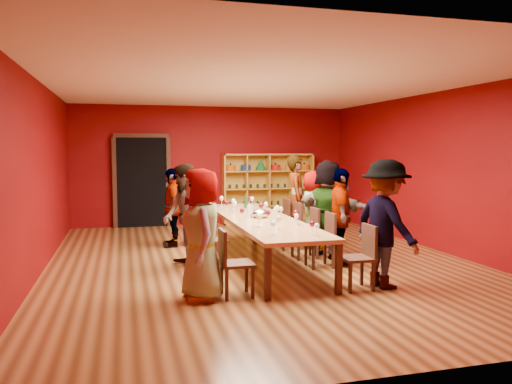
# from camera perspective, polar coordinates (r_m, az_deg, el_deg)

# --- Properties ---
(room_shell) EXTENTS (7.10, 9.10, 3.04)m
(room_shell) POSITION_cam_1_polar(r_m,az_deg,el_deg) (8.46, 0.43, 2.06)
(room_shell) COLOR #5A3318
(room_shell) RESTS_ON ground
(tasting_table) EXTENTS (1.10, 4.50, 0.75)m
(tasting_table) POSITION_cam_1_polar(r_m,az_deg,el_deg) (8.54, 0.43, -3.31)
(tasting_table) COLOR tan
(tasting_table) RESTS_ON ground
(doorway) EXTENTS (1.40, 0.17, 2.30)m
(doorway) POSITION_cam_1_polar(r_m,az_deg,el_deg) (12.62, -12.90, 1.19)
(doorway) COLOR black
(doorway) RESTS_ON ground
(shelving_unit) EXTENTS (2.40, 0.40, 1.80)m
(shelving_unit) POSITION_cam_1_polar(r_m,az_deg,el_deg) (13.02, 1.33, 0.81)
(shelving_unit) COLOR gold
(shelving_unit) RESTS_ON ground
(chair_person_left_0) EXTENTS (0.42, 0.42, 0.89)m
(chair_person_left_0) POSITION_cam_1_polar(r_m,az_deg,el_deg) (6.56, -2.90, -7.68)
(chair_person_left_0) COLOR black
(chair_person_left_0) RESTS_ON ground
(person_left_0) EXTENTS (0.48, 0.84, 1.69)m
(person_left_0) POSITION_cam_1_polar(r_m,az_deg,el_deg) (6.42, -6.23, -4.82)
(person_left_0) COLOR tan
(person_left_0) RESTS_ON ground
(chair_person_left_2) EXTENTS (0.42, 0.42, 0.89)m
(chair_person_left_2) POSITION_cam_1_polar(r_m,az_deg,el_deg) (8.22, -5.42, -5.10)
(chair_person_left_2) COLOR black
(chair_person_left_2) RESTS_ON ground
(person_left_2) EXTENTS (0.59, 0.89, 1.70)m
(person_left_2) POSITION_cam_1_polar(r_m,az_deg,el_deg) (8.11, -8.16, -2.74)
(person_left_2) COLOR #151C3C
(person_left_2) RESTS_ON ground
(chair_person_left_4) EXTENTS (0.42, 0.42, 0.89)m
(chair_person_left_4) POSITION_cam_1_polar(r_m,az_deg,el_deg) (10.05, -7.18, -3.27)
(chair_person_left_4) COLOR black
(chair_person_left_4) RESTS_ON ground
(person_left_4) EXTENTS (0.43, 0.91, 1.55)m
(person_left_4) POSITION_cam_1_polar(r_m,az_deg,el_deg) (9.96, -9.56, -1.76)
(person_left_4) COLOR #141838
(person_left_4) RESTS_ON ground
(chair_person_right_0) EXTENTS (0.42, 0.42, 0.89)m
(chair_person_right_0) POSITION_cam_1_polar(r_m,az_deg,el_deg) (7.06, 12.00, -6.87)
(chair_person_right_0) COLOR black
(chair_person_right_0) RESTS_ON ground
(person_right_0) EXTENTS (0.69, 1.23, 1.79)m
(person_right_0) POSITION_cam_1_polar(r_m,az_deg,el_deg) (7.16, 14.59, -3.52)
(person_right_0) COLOR #151E3A
(person_right_0) RESTS_ON ground
(chair_person_right_1) EXTENTS (0.42, 0.42, 0.89)m
(chair_person_right_1) POSITION_cam_1_polar(r_m,az_deg,el_deg) (8.25, 7.79, -5.09)
(chair_person_right_1) COLOR black
(chair_person_right_1) RESTS_ON ground
(person_right_1) EXTENTS (0.70, 1.03, 1.61)m
(person_right_1) POSITION_cam_1_polar(r_m,az_deg,el_deg) (8.32, 9.66, -2.86)
(person_right_1) COLOR #4B4B50
(person_right_1) RESTS_ON ground
(chair_person_right_2) EXTENTS (0.42, 0.42, 0.89)m
(chair_person_right_2) POSITION_cam_1_polar(r_m,az_deg,el_deg) (8.88, 6.07, -4.35)
(chair_person_right_2) COLOR black
(chair_person_right_2) RESTS_ON ground
(person_right_2) EXTENTS (1.07, 1.66, 1.73)m
(person_right_2) POSITION_cam_1_polar(r_m,az_deg,el_deg) (8.96, 8.22, -1.89)
(person_right_2) COLOR #4C4B50
(person_right_2) RESTS_ON ground
(chair_person_right_3) EXTENTS (0.42, 0.42, 0.89)m
(chair_person_right_3) POSITION_cam_1_polar(r_m,az_deg,el_deg) (9.66, 4.29, -3.58)
(chair_person_right_3) COLOR black
(chair_person_right_3) RESTS_ON ground
(person_right_3) EXTENTS (0.55, 0.81, 1.51)m
(person_right_3) POSITION_cam_1_polar(r_m,az_deg,el_deg) (9.76, 6.57, -1.98)
(person_right_3) COLOR #4E4E53
(person_right_3) RESTS_ON ground
(chair_person_right_4) EXTENTS (0.42, 0.42, 0.89)m
(chair_person_right_4) POSITION_cam_1_polar(r_m,az_deg,el_deg) (10.36, 2.92, -2.99)
(chair_person_right_4) COLOR black
(chair_person_right_4) RESTS_ON ground
(person_right_4) EXTENTS (0.66, 0.77, 1.79)m
(person_right_4) POSITION_cam_1_polar(r_m,az_deg,el_deg) (10.42, 4.66, -0.74)
(person_right_4) COLOR #5886B5
(person_right_4) RESTS_ON ground
(wine_glass_0) EXTENTS (0.08, 0.08, 0.20)m
(wine_glass_0) POSITION_cam_1_polar(r_m,az_deg,el_deg) (9.45, -3.40, -1.31)
(wine_glass_0) COLOR white
(wine_glass_0) RESTS_ON tasting_table
(wine_glass_1) EXTENTS (0.09, 0.09, 0.22)m
(wine_glass_1) POSITION_cam_1_polar(r_m,az_deg,el_deg) (10.22, -3.96, -0.77)
(wine_glass_1) COLOR white
(wine_glass_1) RESTS_ON tasting_table
(wine_glass_2) EXTENTS (0.08, 0.08, 0.19)m
(wine_glass_2) POSITION_cam_1_polar(r_m,az_deg,el_deg) (9.32, 1.14, -1.44)
(wine_glass_2) COLOR white
(wine_glass_2) RESTS_ON tasting_table
(wine_glass_3) EXTENTS (0.08, 0.08, 0.19)m
(wine_glass_3) POSITION_cam_1_polar(r_m,az_deg,el_deg) (6.94, 6.43, -3.72)
(wine_glass_3) COLOR white
(wine_glass_3) RESTS_ON tasting_table
(wine_glass_4) EXTENTS (0.09, 0.09, 0.22)m
(wine_glass_4) POSITION_cam_1_polar(r_m,az_deg,el_deg) (7.57, 0.30, -2.81)
(wine_glass_4) COLOR white
(wine_glass_4) RESTS_ON tasting_table
(wine_glass_5) EXTENTS (0.09, 0.09, 0.22)m
(wine_glass_5) POSITION_cam_1_polar(r_m,az_deg,el_deg) (9.21, -2.45, -1.40)
(wine_glass_5) COLOR white
(wine_glass_5) RESTS_ON tasting_table
(wine_glass_6) EXTENTS (0.08, 0.08, 0.20)m
(wine_glass_6) POSITION_cam_1_polar(r_m,az_deg,el_deg) (10.25, -0.44, -0.82)
(wine_glass_6) COLOR white
(wine_glass_6) RESTS_ON tasting_table
(wine_glass_7) EXTENTS (0.08, 0.08, 0.20)m
(wine_glass_7) POSITION_cam_1_polar(r_m,az_deg,el_deg) (7.50, 0.37, -2.97)
(wine_glass_7) COLOR white
(wine_glass_7) RESTS_ON tasting_table
(wine_glass_8) EXTENTS (0.09, 0.09, 0.21)m
(wine_glass_8) POSITION_cam_1_polar(r_m,az_deg,el_deg) (8.91, 0.58, -1.64)
(wine_glass_8) COLOR white
(wine_glass_8) RESTS_ON tasting_table
(wine_glass_9) EXTENTS (0.08, 0.08, 0.20)m
(wine_glass_9) POSITION_cam_1_polar(r_m,az_deg,el_deg) (8.03, 1.38, -2.45)
(wine_glass_9) COLOR white
(wine_glass_9) RESTS_ON tasting_table
(wine_glass_10) EXTENTS (0.07, 0.07, 0.18)m
(wine_glass_10) POSITION_cam_1_polar(r_m,az_deg,el_deg) (6.82, 6.96, -3.94)
(wine_glass_10) COLOR white
(wine_glass_10) RESTS_ON tasting_table
(wine_glass_11) EXTENTS (0.08, 0.08, 0.19)m
(wine_glass_11) POSITION_cam_1_polar(r_m,az_deg,el_deg) (6.86, 2.00, -3.75)
(wine_glass_11) COLOR white
(wine_glass_11) RESTS_ON tasting_table
(wine_glass_12) EXTENTS (0.09, 0.09, 0.21)m
(wine_glass_12) POSITION_cam_1_polar(r_m,az_deg,el_deg) (8.54, 2.42, -1.93)
(wine_glass_12) COLOR white
(wine_glass_12) RESTS_ON tasting_table
(wine_glass_13) EXTENTS (0.08, 0.08, 0.20)m
(wine_glass_13) POSITION_cam_1_polar(r_m,az_deg,el_deg) (9.80, -2.60, -1.08)
(wine_glass_13) COLOR white
(wine_glass_13) RESTS_ON tasting_table
(wine_glass_14) EXTENTS (0.09, 0.09, 0.22)m
(wine_glass_14) POSITION_cam_1_polar(r_m,az_deg,el_deg) (7.86, 4.58, -2.51)
(wine_glass_14) COLOR white
(wine_glass_14) RESTS_ON tasting_table
(wine_glass_15) EXTENTS (0.08, 0.08, 0.20)m
(wine_glass_15) POSITION_cam_1_polar(r_m,az_deg,el_deg) (10.32, -0.74, -0.78)
(wine_glass_15) COLOR white
(wine_glass_15) RESTS_ON tasting_table
(wine_glass_16) EXTENTS (0.07, 0.07, 0.18)m
(wine_glass_16) POSITION_cam_1_polar(r_m,az_deg,el_deg) (7.76, 4.64, -2.81)
(wine_glass_16) COLOR white
(wine_glass_16) RESTS_ON tasting_table
(wine_glass_17) EXTENTS (0.08, 0.08, 0.19)m
(wine_glass_17) POSITION_cam_1_polar(r_m,az_deg,el_deg) (8.34, -1.61, -2.21)
(wine_glass_17) COLOR white
(wine_glass_17) RESTS_ON tasting_table
(wine_glass_18) EXTENTS (0.07, 0.07, 0.19)m
(wine_glass_18) POSITION_cam_1_polar(r_m,az_deg,el_deg) (8.61, 2.88, -2.01)
(wine_glass_18) COLOR white
(wine_glass_18) RESTS_ON tasting_table
(wine_glass_19) EXTENTS (0.08, 0.08, 0.20)m
(wine_glass_19) POSITION_cam_1_polar(r_m,az_deg,el_deg) (7.34, 2.62, -3.14)
(wine_glass_19) COLOR white
(wine_glass_19) RESTS_ON tasting_table
(spittoon_bowl) EXTENTS (0.30, 0.30, 0.17)m
(spittoon_bowl) POSITION_cam_1_polar(r_m,az_deg,el_deg) (8.56, 0.48, -2.47)
(spittoon_bowl) COLOR silver
(spittoon_bowl) RESTS_ON tasting_table
(carafe_a) EXTENTS (0.11, 0.11, 0.24)m
(carafe_a) POSITION_cam_1_polar(r_m,az_deg,el_deg) (8.60, -0.78, -2.20)
(carafe_a) COLOR white
(carafe_a) RESTS_ON tasting_table
(carafe_b) EXTENTS (0.11, 0.11, 0.24)m
(carafe_b) POSITION_cam_1_polar(r_m,az_deg,el_deg) (8.09, 2.21, -2.65)
(carafe_b) COLOR white
(carafe_b) RESTS_ON tasting_table
(wine_bottle) EXTENTS (0.09, 0.09, 0.30)m
(wine_bottle) POSITION_cam_1_polar(r_m,az_deg,el_deg) (9.95, -1.17, -1.19)
(wine_bottle) COLOR #153B19
(wine_bottle) RESTS_ON tasting_table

